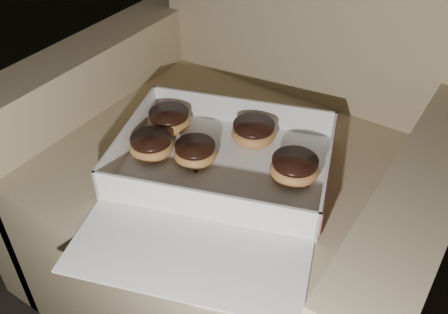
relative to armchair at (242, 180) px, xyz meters
The scene contains 10 objects.
armchair is the anchor object (origin of this frame).
bakery_box 0.22m from the armchair, 76.24° to the right, with size 0.57×0.62×0.07m.
donut_a 0.17m from the armchair, 17.64° to the right, with size 0.10×0.10×0.05m.
donut_b 0.24m from the armchair, 153.85° to the right, with size 0.10×0.10×0.05m.
donut_c 0.27m from the armchair, 126.75° to the right, with size 0.10×0.10×0.05m.
donut_d 0.22m from the armchair, 104.66° to the right, with size 0.09×0.09×0.05m.
donut_e 0.25m from the armchair, 23.42° to the right, with size 0.10×0.10×0.05m.
crumb_a 0.32m from the armchair, 112.25° to the right, with size 0.01×0.01×0.00m, color black.
crumb_b 0.26m from the armchair, 21.50° to the right, with size 0.01×0.01×0.00m, color black.
crumb_c 0.22m from the armchair, 95.13° to the right, with size 0.01×0.01×0.00m, color black.
Camera 1 is at (1.35, -0.47, 1.14)m, focal length 40.00 mm.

